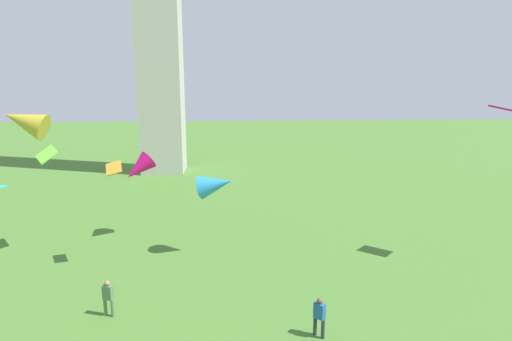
# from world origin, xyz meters

# --- Properties ---
(person_1) EXTENTS (0.54, 0.41, 1.81)m
(person_1) POSITION_xyz_m (-7.26, 16.00, 1.02)
(person_1) COLOR #51754C
(person_1) RESTS_ON ground_plane
(person_2) EXTENTS (0.53, 0.53, 1.84)m
(person_2) POSITION_xyz_m (2.37, 13.70, 1.04)
(person_2) COLOR #2D3338
(person_2) RESTS_ON ground_plane
(kite_flying_0) EXTENTS (1.88, 1.96, 0.99)m
(kite_flying_0) POSITION_xyz_m (-12.95, 24.34, 6.49)
(kite_flying_0) COLOR #7DED3A
(kite_flying_1) EXTENTS (2.09, 2.07, 0.53)m
(kite_flying_1) POSITION_xyz_m (14.45, 20.70, 9.41)
(kite_flying_1) COLOR #C3147D
(kite_flying_2) EXTENTS (1.81, 1.09, 1.55)m
(kite_flying_2) POSITION_xyz_m (-9.29, 14.04, 9.48)
(kite_flying_2) COLOR gold
(kite_flying_3) EXTENTS (1.17, 1.32, 0.71)m
(kite_flying_3) POSITION_xyz_m (-8.11, 21.59, 6.09)
(kite_flying_3) COLOR orange
(kite_flying_4) EXTENTS (2.66, 1.99, 1.96)m
(kite_flying_4) POSITION_xyz_m (-2.30, 22.96, 4.70)
(kite_flying_4) COLOR #2687CA
(kite_flying_5) EXTENTS (2.75, 2.51, 2.24)m
(kite_flying_5) POSITION_xyz_m (-7.71, 26.24, 5.12)
(kite_flying_5) COLOR #C70E66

